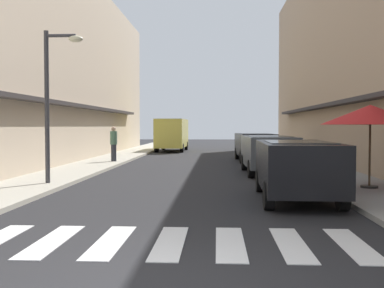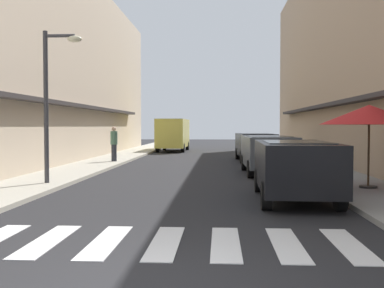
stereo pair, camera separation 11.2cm
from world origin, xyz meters
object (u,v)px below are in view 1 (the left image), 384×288
parked_car_mid (268,150)px  pedestrian_walking_far (114,143)px  parked_car_near (297,163)px  street_lamp (54,89)px  cafe_umbrella (370,115)px  parked_car_far (255,144)px  delivery_van (172,132)px

parked_car_mid → pedestrian_walking_far: bearing=146.9°
parked_car_near → street_lamp: 7.54m
cafe_umbrella → parked_car_mid: bearing=115.5°
street_lamp → parked_car_mid: bearing=31.2°
cafe_umbrella → pedestrian_walking_far: 13.29m
parked_car_mid → parked_car_near: bearing=-90.0°
parked_car_mid → street_lamp: 8.32m
cafe_umbrella → pedestrian_walking_far: cafe_umbrella is taller
parked_car_mid → cafe_umbrella: bearing=-64.5°
parked_car_mid → street_lamp: size_ratio=0.97×
parked_car_near → cafe_umbrella: (2.29, 1.64, 1.23)m
street_lamp → cafe_umbrella: 9.25m
parked_car_near → street_lamp: (-6.90, 2.26, 2.06)m
street_lamp → cafe_umbrella: size_ratio=1.69×
parked_car_near → parked_car_far: size_ratio=0.96×
parked_car_near → pedestrian_walking_far: pedestrian_walking_far is taller
parked_car_near → cafe_umbrella: cafe_umbrella is taller
parked_car_mid → delivery_van: delivery_van is taller
parked_car_far → parked_car_near: bearing=-90.0°
parked_car_mid → pedestrian_walking_far: size_ratio=2.61×
delivery_van → cafe_umbrella: (7.56, -21.00, 0.75)m
parked_car_mid → cafe_umbrella: 5.47m
parked_car_far → pedestrian_walking_far: (-7.03, -1.85, 0.09)m
street_lamp → cafe_umbrella: (9.19, -0.63, -0.82)m
parked_car_mid → parked_car_far: size_ratio=0.98×
pedestrian_walking_far → cafe_umbrella: bearing=135.9°
delivery_van → pedestrian_walking_far: size_ratio=3.20×
parked_car_near → parked_car_far: same height
parked_car_near → street_lamp: size_ratio=0.95×
parked_car_far → street_lamp: street_lamp is taller
cafe_umbrella → pedestrian_walking_far: size_ratio=1.60×
delivery_van → pedestrian_walking_far: bearing=-98.6°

